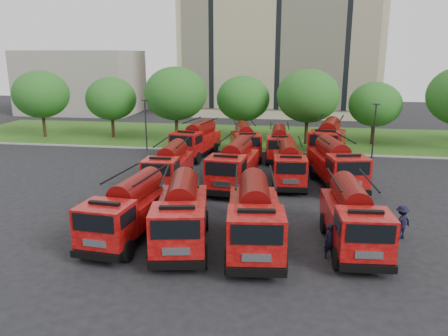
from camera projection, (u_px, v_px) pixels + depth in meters
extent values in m
plane|color=black|center=(213.00, 216.00, 26.37)|extent=(140.00, 140.00, 0.00)
cube|color=#234813|center=(253.00, 137.00, 51.20)|extent=(70.00, 16.00, 0.12)
cube|color=gray|center=(246.00, 151.00, 43.46)|extent=(70.00, 0.30, 0.14)
cube|color=#BDB28C|center=(280.00, 34.00, 68.77)|extent=(30.00, 14.00, 25.00)
cube|color=black|center=(278.00, 32.00, 61.98)|extent=(28.00, 0.15, 22.00)
cube|color=gray|center=(82.00, 82.00, 71.68)|extent=(18.00, 12.00, 10.00)
cylinder|color=#382314|center=(44.00, 126.00, 50.69)|extent=(0.36, 0.36, 2.62)
ellipsoid|color=#1C4A15|center=(41.00, 94.00, 49.75)|extent=(6.30, 6.30, 5.36)
cylinder|color=#382314|center=(113.00, 128.00, 50.47)|extent=(0.36, 0.36, 2.38)
ellipsoid|color=#1C4A15|center=(111.00, 99.00, 49.61)|extent=(5.71, 5.71, 4.86)
cylinder|color=#382314|center=(177.00, 130.00, 47.77)|extent=(0.36, 0.36, 2.80)
ellipsoid|color=#1C4A15|center=(176.00, 94.00, 46.77)|extent=(6.72, 6.72, 5.71)
cylinder|color=#382314|center=(243.00, 130.00, 49.15)|extent=(0.36, 0.36, 2.45)
ellipsoid|color=#1C4A15|center=(243.00, 99.00, 48.27)|extent=(5.88, 5.88, 5.00)
cylinder|color=#382314|center=(306.00, 132.00, 46.62)|extent=(0.36, 0.36, 2.73)
ellipsoid|color=#1C4A15|center=(308.00, 96.00, 45.64)|extent=(6.55, 6.55, 5.57)
cylinder|color=#382314|center=(372.00, 135.00, 46.58)|extent=(0.36, 0.36, 2.27)
ellipsoid|color=#1C4A15|center=(375.00, 104.00, 45.76)|extent=(5.46, 5.46, 4.64)
cylinder|color=black|center=(146.00, 126.00, 43.69)|extent=(0.14, 0.14, 5.00)
cube|color=black|center=(145.00, 100.00, 43.04)|extent=(0.60, 0.25, 0.12)
cylinder|color=black|center=(374.00, 132.00, 40.36)|extent=(0.14, 0.14, 5.00)
cube|color=black|center=(376.00, 104.00, 39.72)|extent=(0.60, 0.25, 0.12)
cube|color=black|center=(129.00, 227.00, 23.05)|extent=(2.86, 6.97, 0.29)
cube|color=black|center=(95.00, 256.00, 19.84)|extent=(2.44, 0.47, 0.34)
cube|color=#A01716|center=(106.00, 224.00, 20.60)|extent=(2.57, 2.35, 1.89)
cube|color=black|center=(93.00, 223.00, 19.47)|extent=(2.03, 0.24, 0.82)
cube|color=#A01716|center=(137.00, 206.00, 23.86)|extent=(2.78, 4.67, 1.26)
cylinder|color=#510606|center=(136.00, 188.00, 23.60)|extent=(1.83, 4.19, 1.46)
cylinder|color=black|center=(84.00, 246.00, 20.98)|extent=(0.44, 1.09, 1.07)
cylinder|color=black|center=(127.00, 251.00, 20.45)|extent=(0.44, 1.09, 1.07)
cylinder|color=black|center=(125.00, 215.00, 24.98)|extent=(0.44, 1.09, 1.07)
cylinder|color=black|center=(162.00, 219.00, 24.45)|extent=(0.44, 1.09, 1.07)
cube|color=black|center=(182.00, 232.00, 22.38)|extent=(3.56, 7.34, 0.30)
cube|color=black|center=(176.00, 265.00, 18.94)|extent=(2.52, 0.71, 0.35)
cube|color=#A01716|center=(178.00, 229.00, 19.76)|extent=(2.83, 2.62, 1.96)
cube|color=black|center=(175.00, 230.00, 18.55)|extent=(2.09, 0.43, 0.85)
cube|color=#A01716|center=(183.00, 209.00, 23.24)|extent=(3.27, 5.00, 1.31)
cylinder|color=#510606|center=(182.00, 190.00, 22.97)|extent=(2.25, 4.43, 1.51)
cylinder|color=black|center=(153.00, 257.00, 19.84)|extent=(0.55, 1.15, 1.11)
cylinder|color=black|center=(204.00, 256.00, 19.90)|extent=(0.55, 1.15, 1.11)
cylinder|color=black|center=(163.00, 221.00, 24.12)|extent=(0.55, 1.15, 1.11)
cylinder|color=black|center=(205.00, 220.00, 24.18)|extent=(0.55, 1.15, 1.11)
cube|color=black|center=(254.00, 236.00, 21.81)|extent=(3.18, 7.43, 0.31)
cube|color=black|center=(256.00, 272.00, 18.29)|extent=(2.59, 0.55, 0.36)
cube|color=#A01716|center=(256.00, 234.00, 19.13)|extent=(2.76, 2.54, 2.01)
cube|color=black|center=(257.00, 235.00, 17.90)|extent=(2.15, 0.30, 0.88)
cube|color=#A01716|center=(254.00, 212.00, 22.70)|extent=(3.05, 4.99, 1.34)
cylinder|color=#510606|center=(254.00, 192.00, 22.42)|extent=(2.03, 4.47, 1.54)
cylinder|color=black|center=(229.00, 262.00, 19.30)|extent=(0.49, 1.17, 1.13)
cylinder|color=black|center=(282.00, 263.00, 19.20)|extent=(0.49, 1.17, 1.13)
cylinder|color=black|center=(231.00, 223.00, 23.68)|extent=(0.49, 1.17, 1.13)
cylinder|color=black|center=(275.00, 224.00, 23.58)|extent=(0.49, 1.17, 1.13)
cube|color=black|center=(352.00, 235.00, 22.00)|extent=(2.75, 6.95, 0.29)
cube|color=black|center=(368.00, 268.00, 18.68)|extent=(2.44, 0.43, 0.34)
cube|color=#A01716|center=(364.00, 233.00, 19.47)|extent=(2.54, 2.31, 1.90)
cube|color=black|center=(371.00, 234.00, 18.31)|extent=(2.04, 0.20, 0.83)
cube|color=#A01716|center=(349.00, 213.00, 22.83)|extent=(2.72, 4.64, 1.26)
cylinder|color=#510606|center=(350.00, 194.00, 22.57)|extent=(1.77, 4.18, 1.46)
cylinder|color=black|center=(338.00, 259.00, 19.67)|extent=(0.42, 1.09, 1.07)
cylinder|color=black|center=(388.00, 261.00, 19.50)|extent=(0.42, 1.09, 1.07)
cylinder|color=black|center=(324.00, 223.00, 23.80)|extent=(0.42, 1.09, 1.07)
cylinder|color=black|center=(366.00, 224.00, 23.62)|extent=(0.42, 1.09, 1.07)
cube|color=black|center=(170.00, 178.00, 32.26)|extent=(2.25, 6.55, 0.28)
cube|color=black|center=(157.00, 192.00, 29.11)|extent=(2.33, 0.27, 0.33)
cube|color=#A01716|center=(161.00, 172.00, 29.85)|extent=(2.31, 2.08, 1.81)
cube|color=black|center=(156.00, 170.00, 28.75)|extent=(1.95, 0.08, 0.79)
cube|color=#A01716|center=(173.00, 165.00, 33.05)|extent=(2.35, 4.32, 1.21)
cylinder|color=#510606|center=(172.00, 152.00, 32.80)|extent=(1.46, 3.93, 1.40)
cylinder|color=black|center=(146.00, 188.00, 30.11)|extent=(0.34, 1.03, 1.02)
cylinder|color=black|center=(176.00, 189.00, 29.82)|extent=(0.34, 1.03, 1.02)
cylinder|color=black|center=(162.00, 173.00, 34.03)|extent=(0.34, 1.03, 1.02)
cylinder|color=black|center=(189.00, 174.00, 33.74)|extent=(0.34, 1.03, 1.02)
cube|color=black|center=(234.00, 178.00, 31.98)|extent=(2.96, 7.30, 0.31)
cube|color=black|center=(222.00, 194.00, 28.61)|extent=(2.56, 0.48, 0.36)
cube|color=#A01716|center=(226.00, 171.00, 29.40)|extent=(2.68, 2.45, 1.98)
cube|color=black|center=(222.00, 169.00, 28.22)|extent=(2.13, 0.24, 0.86)
cube|color=#A01716|center=(237.00, 164.00, 32.83)|extent=(2.90, 4.88, 1.32)
cylinder|color=#510606|center=(237.00, 150.00, 32.55)|extent=(1.90, 4.39, 1.53)
cylinder|color=black|center=(208.00, 189.00, 29.80)|extent=(0.45, 1.15, 1.12)
cylinder|color=black|center=(242.00, 191.00, 29.25)|extent=(0.45, 1.15, 1.12)
cylinder|color=black|center=(224.00, 172.00, 34.00)|extent=(0.45, 1.15, 1.12)
cylinder|color=black|center=(254.00, 174.00, 33.45)|extent=(0.45, 1.15, 1.12)
cube|color=black|center=(288.00, 176.00, 32.72)|extent=(2.49, 6.58, 0.28)
cube|color=black|center=(290.00, 190.00, 29.57)|extent=(2.32, 0.36, 0.32)
cube|color=#A01716|center=(290.00, 170.00, 30.32)|extent=(2.38, 2.16, 1.80)
cube|color=black|center=(291.00, 168.00, 29.21)|extent=(1.94, 0.16, 0.79)
cube|color=#A01716|center=(288.00, 163.00, 33.51)|extent=(2.50, 4.38, 1.20)
cylinder|color=#510606|center=(289.00, 151.00, 33.26)|extent=(1.61, 3.96, 1.39)
cylinder|color=black|center=(274.00, 186.00, 30.53)|extent=(0.38, 1.03, 1.02)
cylinder|color=black|center=(305.00, 187.00, 30.32)|extent=(0.38, 1.03, 1.02)
cylinder|color=black|center=(274.00, 171.00, 34.45)|extent=(0.38, 1.03, 1.02)
cylinder|color=black|center=(301.00, 172.00, 34.24)|extent=(0.38, 1.03, 1.02)
cube|color=black|center=(335.00, 177.00, 32.16)|extent=(3.83, 7.50, 0.31)
cube|color=black|center=(352.00, 193.00, 28.67)|extent=(2.55, 0.80, 0.36)
cube|color=#A01716|center=(347.00, 171.00, 29.50)|extent=(2.93, 2.74, 2.00)
cube|color=black|center=(354.00, 169.00, 28.28)|extent=(2.11, 0.51, 0.87)
cube|color=#A01716|center=(331.00, 163.00, 33.04)|extent=(3.46, 5.13, 1.33)
cylinder|color=#510606|center=(332.00, 149.00, 32.77)|extent=(2.42, 4.53, 1.54)
cylinder|color=black|center=(330.00, 190.00, 29.55)|extent=(0.59, 1.18, 1.13)
cylinder|color=black|center=(364.00, 189.00, 29.69)|extent=(0.59, 1.18, 1.13)
cylinder|color=black|center=(313.00, 172.00, 33.90)|extent=(0.59, 1.18, 1.13)
cylinder|color=black|center=(343.00, 172.00, 34.04)|extent=(0.59, 1.18, 1.13)
cube|color=black|center=(197.00, 150.00, 41.29)|extent=(3.47, 7.25, 0.30)
cube|color=black|center=(181.00, 159.00, 38.08)|extent=(2.49, 0.68, 0.35)
cube|color=#A01716|center=(186.00, 143.00, 38.83)|extent=(2.78, 2.58, 1.94)
cube|color=black|center=(181.00, 141.00, 37.70)|extent=(2.06, 0.42, 0.84)
cube|color=#A01716|center=(201.00, 140.00, 42.09)|extent=(3.20, 4.93, 1.29)
cylinder|color=#510606|center=(201.00, 129.00, 41.82)|extent=(2.20, 4.37, 1.49)
cylinder|color=black|center=(174.00, 156.00, 39.31)|extent=(0.53, 1.14, 1.09)
cylinder|color=black|center=(197.00, 158.00, 38.59)|extent=(0.53, 1.14, 1.09)
cylinder|color=black|center=(193.00, 147.00, 43.31)|extent=(0.53, 1.14, 1.09)
cylinder|color=black|center=(215.00, 148.00, 42.59)|extent=(0.53, 1.14, 1.09)
cube|color=black|center=(245.00, 151.00, 41.35)|extent=(3.50, 6.85, 0.28)
cube|color=black|center=(249.00, 159.00, 38.16)|extent=(2.33, 0.73, 0.33)
cube|color=#A01716|center=(248.00, 144.00, 38.92)|extent=(2.68, 2.50, 1.82)
cube|color=black|center=(249.00, 142.00, 37.80)|extent=(1.93, 0.47, 0.79)
cube|color=#A01716|center=(244.00, 141.00, 42.16)|extent=(3.16, 4.69, 1.21)
cylinder|color=#510606|center=(244.00, 131.00, 41.91)|extent=(2.21, 4.13, 1.40)
cylinder|color=black|center=(236.00, 158.00, 38.97)|extent=(0.54, 1.07, 1.03)
cylinder|color=black|center=(260.00, 157.00, 39.09)|extent=(0.54, 1.07, 1.03)
cylinder|color=black|center=(232.00, 148.00, 42.94)|extent=(0.54, 1.07, 1.03)
cylinder|color=black|center=(254.00, 148.00, 43.06)|extent=(0.54, 1.07, 1.03)
cube|color=black|center=(279.00, 153.00, 40.42)|extent=(2.35, 6.36, 0.27)
cube|color=black|center=(279.00, 162.00, 37.38)|extent=(2.25, 0.33, 0.31)
cube|color=#A01716|center=(279.00, 147.00, 38.10)|extent=(2.28, 2.07, 1.75)
cube|color=black|center=(280.00, 145.00, 37.03)|extent=(1.88, 0.13, 0.76)
cube|color=#A01716|center=(279.00, 143.00, 41.19)|extent=(2.38, 4.22, 1.16)
cylinder|color=#510606|center=(279.00, 133.00, 40.95)|extent=(1.52, 3.82, 1.34)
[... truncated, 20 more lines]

